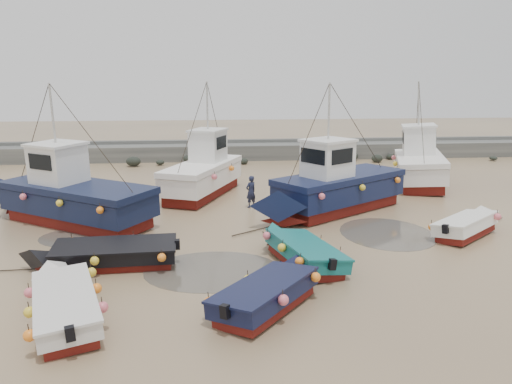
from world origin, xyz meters
The scene contains 16 objects.
ground centered at (0.00, 0.00, 0.00)m, with size 120.00×120.00×0.00m, color #9B815A.
seawall centered at (0.05, 21.99, 0.63)m, with size 60.00×4.92×1.50m.
puddle_a centered at (-3.53, -1.72, 0.00)m, with size 4.73×4.73×0.01m, color #504A40.
puddle_b centered at (3.92, 1.77, 0.00)m, with size 3.95×3.95×0.01m, color #504A40.
puddle_c centered at (-8.71, 2.53, 0.00)m, with size 3.92×3.92×0.01m, color #504A40.
puddle_d centered at (3.49, 10.62, 0.00)m, with size 5.64×5.64×0.01m, color #504A40.
dinghy_0 centered at (-7.63, -4.69, 0.54)m, with size 2.98×6.35×1.43m.
dinghy_1 centered at (-1.81, -4.62, 0.55)m, with size 4.32×5.00×1.43m.
dinghy_2 centered at (-0.43, -1.21, 0.55)m, with size 2.72×5.88×1.43m.
dinghy_3 centered at (7.31, 1.20, 0.55)m, with size 4.88×4.10×1.43m.
dinghy_4 centered at (-7.28, -1.01, 0.54)m, with size 6.61×2.21×1.43m.
cabin_boat_0 centered at (-10.00, 4.80, 1.32)m, with size 9.49×7.11×6.22m.
cabin_boat_1 centered at (-3.72, 9.98, 1.35)m, with size 5.18×9.51×6.22m.
cabin_boat_2 centered at (2.32, 5.23, 1.34)m, with size 9.22×6.78×6.22m.
cabin_boat_3 centered at (9.44, 11.42, 1.37)m, with size 4.89×9.34×6.22m.
person centered at (-1.50, 6.63, 0.00)m, with size 0.60×0.39×1.65m, color #1B2037.
Camera 1 is at (-3.58, -17.91, 6.51)m, focal length 35.00 mm.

